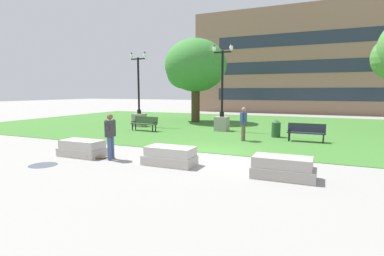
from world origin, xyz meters
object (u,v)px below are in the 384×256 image
Objects in this scene: lamp_post_left at (139,112)px; lamp_post_right at (222,114)px; concrete_block_left at (170,156)px; concrete_block_right at (283,168)px; concrete_block_center at (82,148)px; park_bench_near_left at (145,123)px; trash_bin at (276,128)px; park_bench_near_right at (306,131)px; skateboard at (101,157)px; person_skateboarder at (110,134)px; person_bystander_near_lawn at (244,122)px.

lamp_post_right reaches higher than lamp_post_left.
lamp_post_right reaches higher than concrete_block_left.
concrete_block_right is at bearing -1.24° from concrete_block_left.
lamp_post_right reaches higher than concrete_block_center.
concrete_block_right is at bearing -37.77° from park_bench_near_left.
park_bench_near_left is at bearing 128.04° from concrete_block_left.
lamp_post_left is 9.89m from trash_bin.
park_bench_near_right is 1.88× the size of trash_bin.
lamp_post_right is (2.67, 9.36, 0.80)m from concrete_block_center.
skateboard is at bearing -175.04° from concrete_block_left.
concrete_block_center is at bearing -137.83° from park_bench_near_right.
park_bench_near_right is 5.67m from lamp_post_right.
concrete_block_center is 1.05× the size of person_skateboarder.
concrete_block_center is 3.81m from concrete_block_left.
person_skateboarder is (1.43, -0.03, 0.67)m from concrete_block_center.
lamp_post_right is 3.88m from trash_bin.
person_skateboarder is at bearing 9.07° from skateboard.
park_bench_near_right is at bearing 59.89° from concrete_block_left.
lamp_post_right reaches higher than park_bench_near_left.
park_bench_near_left is (-5.64, 7.21, 0.23)m from concrete_block_left.
skateboard is at bearing -170.93° from person_skateboarder.
person_bystander_near_lawn is (-2.95, -1.05, 0.44)m from park_bench_near_right.
skateboard is 0.97× the size of trash_bin.
concrete_block_right is at bearing -65.89° from person_bystander_near_lawn.
park_bench_near_left is 2.65m from lamp_post_left.
lamp_post_right is at bearing 82.49° from person_skateboarder.
park_bench_near_left is 1.91× the size of trash_bin.
person_bystander_near_lawn is at bearing -10.92° from park_bench_near_left.
person_skateboarder is 9.47m from lamp_post_right.
lamp_post_right is at bearing 97.07° from concrete_block_left.
trash_bin is (2.43, 7.83, 0.20)m from concrete_block_left.
person_bystander_near_lawn is (-1.35, -1.93, 0.48)m from trash_bin.
skateboard is 9.94m from park_bench_near_right.
park_bench_near_right is at bearing 87.84° from concrete_block_right.
person_skateboarder is at bearing -131.97° from park_bench_near_right.
trash_bin is at bearing 72.75° from concrete_block_left.
skateboard is 0.52× the size of park_bench_near_right.
park_bench_near_right reaches higher than concrete_block_center.
person_bystander_near_lawn reaches higher than concrete_block_right.
trash_bin is at bearing -21.04° from lamp_post_right.
person_bystander_near_lawn is at bearing 60.32° from person_skateboarder.
concrete_block_left is at bearing -120.11° from park_bench_near_right.
concrete_block_left is 0.98× the size of park_bench_near_left.
park_bench_near_left is 1.07× the size of person_bystander_near_lawn.
trash_bin is (3.58, -1.38, -0.61)m from lamp_post_right.
concrete_block_right is 0.98× the size of park_bench_near_left.
skateboard is at bearing -133.55° from park_bench_near_right.
person_bystander_near_lawn is (1.09, 5.91, 0.68)m from concrete_block_left.
lamp_post_right is 3.17× the size of person_bystander_near_lawn.
concrete_block_left is at bearing -51.23° from lamp_post_left.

